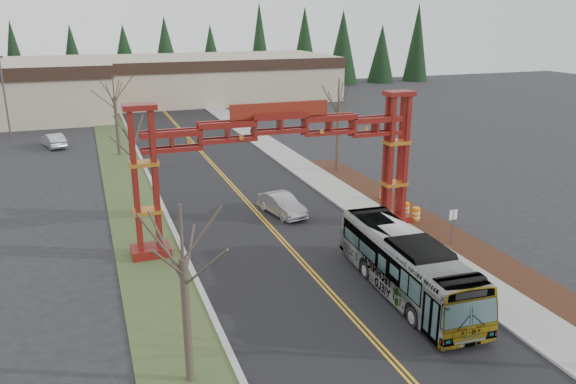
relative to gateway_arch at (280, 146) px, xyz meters
name	(u,v)px	position (x,y,z in m)	size (l,w,h in m)	color
road	(249,205)	(0.00, 7.00, -5.97)	(12.00, 110.00, 0.02)	black
lane_line_left	(248,205)	(-0.12, 7.00, -5.96)	(0.12, 100.00, 0.01)	gold
lane_line_right	(251,204)	(0.12, 7.00, -5.96)	(0.12, 100.00, 0.01)	gold
curb_right	(325,195)	(6.15, 7.00, -5.91)	(0.30, 110.00, 0.15)	#A4A59F
sidewalk_right	(342,193)	(7.60, 7.00, -5.91)	(2.60, 110.00, 0.14)	gray
landscape_strip	(498,265)	(10.20, -8.00, -5.92)	(2.60, 50.00, 0.12)	black
grass_median	(139,217)	(-8.00, 7.00, -5.94)	(4.00, 110.00, 0.08)	#394B25
curb_left	(166,213)	(-6.15, 7.00, -5.91)	(0.30, 110.00, 0.15)	#A4A59F
gateway_arch	(280,146)	(0.00, 0.00, 0.00)	(18.20, 1.60, 8.90)	#5A0C0B
retail_building_east	(215,78)	(10.00, 61.95, -2.47)	(38.00, 20.30, 7.00)	#B9A88D
conifer_treeline	(145,56)	(0.25, 74.00, 0.50)	(116.10, 5.60, 13.00)	black
transit_bus	(407,266)	(3.53, -9.08, -4.43)	(2.60, 11.13, 3.10)	#B4B8BC
silver_sedan	(282,205)	(1.55, 4.14, -5.24)	(1.58, 4.53, 1.49)	#A5A8AD
parked_car_far_a	(54,140)	(-14.28, 32.30, -5.23)	(1.60, 4.58, 1.51)	#B8BBC0
bare_tree_median_near	(183,260)	(-8.00, -12.48, -0.88)	(3.15, 3.15, 7.21)	#382D26
bare_tree_median_mid	(132,142)	(-8.00, 7.90, -0.81)	(3.18, 3.18, 7.30)	#382D26
bare_tree_median_far	(114,97)	(-8.00, 26.13, -0.17)	(3.20, 3.20, 7.96)	#382D26
bare_tree_right_far	(339,104)	(10.00, 13.28, 0.07)	(3.31, 3.31, 8.28)	#382D26
light_pole_far	(4,90)	(-19.26, 40.26, -0.72)	(0.79, 0.39, 9.11)	#3F3F44
street_sign	(453,220)	(9.48, -4.56, -4.35)	(0.52, 0.08, 2.27)	#3F3F44
barrel_south	(416,215)	(9.64, -0.34, -5.47)	(0.56, 0.56, 1.03)	orange
barrel_mid	(406,209)	(9.68, 1.03, -5.52)	(0.50, 0.50, 0.93)	orange
barrel_north	(383,195)	(9.79, 4.47, -5.54)	(0.48, 0.48, 0.89)	orange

